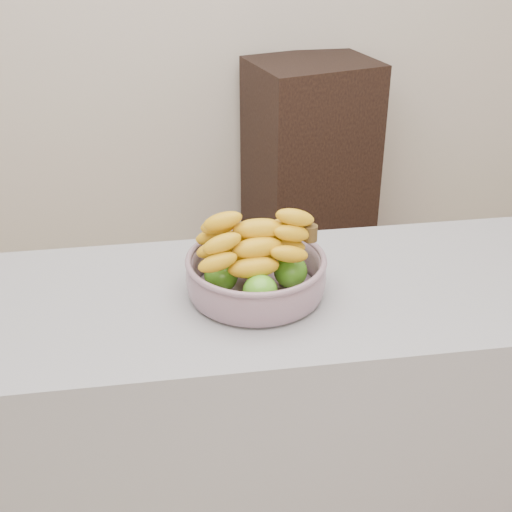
# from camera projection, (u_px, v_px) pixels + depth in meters

# --- Properties ---
(counter) EXTENTS (2.00, 0.60, 0.90)m
(counter) POSITION_uv_depth(u_px,v_px,m) (248.00, 435.00, 1.92)
(counter) COLOR #95969D
(counter) RESTS_ON ground
(cabinet) EXTENTS (0.65, 0.57, 1.01)m
(cabinet) POSITION_uv_depth(u_px,v_px,m) (310.00, 163.00, 3.52)
(cabinet) COLOR black
(cabinet) RESTS_ON ground
(fruit_bowl) EXTENTS (0.33, 0.33, 0.19)m
(fruit_bowl) POSITION_uv_depth(u_px,v_px,m) (256.00, 270.00, 1.68)
(fruit_bowl) COLOR #8E98AA
(fruit_bowl) RESTS_ON counter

